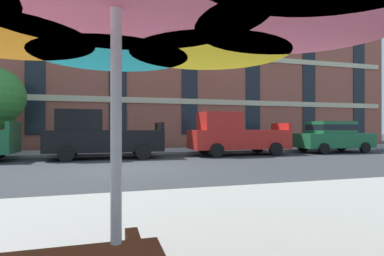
{
  "coord_description": "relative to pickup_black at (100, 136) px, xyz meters",
  "views": [
    {
      "loc": [
        -0.79,
        -10.67,
        1.39
      ],
      "look_at": [
        3.22,
        3.2,
        1.4
      ],
      "focal_mm": 28.32,
      "sensor_mm": 36.0,
      "label": 1
    }
  ],
  "objects": [
    {
      "name": "ground_plane",
      "position": [
        0.98,
        -3.7,
        -1.03
      ],
      "size": [
        120.0,
        120.0,
        0.0
      ],
      "primitive_type": "plane",
      "color": "#2D3033"
    },
    {
      "name": "pickup_red",
      "position": [
        6.63,
        0.0,
        0.0
      ],
      "size": [
        5.1,
        2.12,
        2.2
      ],
      "color": "#B21E19",
      "rests_on": "ground"
    },
    {
      "name": "sedan_green",
      "position": [
        12.7,
        -0.0,
        -0.08
      ],
      "size": [
        4.4,
        1.98,
        1.78
      ],
      "color": "#195933",
      "rests_on": "ground"
    },
    {
      "name": "apartment_building",
      "position": [
        0.98,
        11.29,
        5.37
      ],
      "size": [
        42.5,
        12.08,
        12.8
      ],
      "color": "#934C3D",
      "rests_on": "ground"
    },
    {
      "name": "pickup_black",
      "position": [
        0.0,
        0.0,
        0.0
      ],
      "size": [
        5.1,
        2.12,
        2.2
      ],
      "color": "black",
      "rests_on": "ground"
    },
    {
      "name": "sidewalk_far",
      "position": [
        0.98,
        3.1,
        -0.97
      ],
      "size": [
        56.0,
        3.6,
        0.12
      ],
      "primitive_type": "cube",
      "color": "gray",
      "rests_on": "ground"
    }
  ]
}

